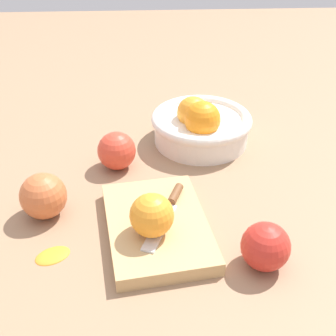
% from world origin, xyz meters
% --- Properties ---
extents(ground_plane, '(2.40, 2.40, 0.00)m').
position_xyz_m(ground_plane, '(0.00, 0.00, 0.00)').
color(ground_plane, '#997556').
extents(bowl, '(0.20, 0.20, 0.10)m').
position_xyz_m(bowl, '(-0.16, 0.12, 0.04)').
color(bowl, white).
rests_on(bowl, ground_plane).
extents(cutting_board, '(0.24, 0.18, 0.02)m').
position_xyz_m(cutting_board, '(0.11, 0.03, 0.01)').
color(cutting_board, tan).
rests_on(cutting_board, ground_plane).
extents(orange_on_board, '(0.06, 0.06, 0.06)m').
position_xyz_m(orange_on_board, '(0.14, 0.02, 0.06)').
color(orange_on_board, orange).
rests_on(orange_on_board, cutting_board).
extents(knife, '(0.15, 0.07, 0.01)m').
position_xyz_m(knife, '(0.09, 0.05, 0.03)').
color(knife, silver).
rests_on(knife, cutting_board).
extents(apple_back_right, '(0.07, 0.07, 0.07)m').
position_xyz_m(apple_back_right, '(0.19, 0.17, 0.03)').
color(apple_back_right, red).
rests_on(apple_back_right, ground_plane).
extents(apple_front_right, '(0.07, 0.07, 0.07)m').
position_xyz_m(apple_front_right, '(0.06, -0.15, 0.04)').
color(apple_front_right, '#CC6638').
rests_on(apple_front_right, ground_plane).
extents(apple_front_left, '(0.07, 0.07, 0.07)m').
position_xyz_m(apple_front_left, '(-0.07, -0.04, 0.04)').
color(apple_front_left, '#D6422D').
rests_on(apple_front_left, ground_plane).
extents(citrus_peel, '(0.06, 0.06, 0.01)m').
position_xyz_m(citrus_peel, '(0.16, -0.13, 0.00)').
color(citrus_peel, orange).
rests_on(citrus_peel, ground_plane).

